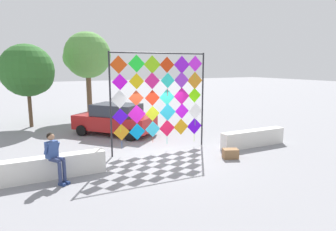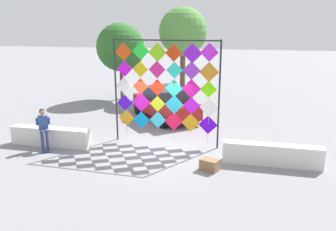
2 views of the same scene
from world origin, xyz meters
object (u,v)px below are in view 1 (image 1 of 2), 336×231
kite_display_rack (160,95)px  tree_palm_like (28,72)px  parked_car (115,119)px  seated_vendor (55,154)px  tree_far_right (86,56)px  cardboard_box_large (230,154)px

kite_display_rack → tree_palm_like: size_ratio=0.88×
kite_display_rack → parked_car: bearing=104.0°
seated_vendor → tree_palm_like: size_ratio=0.33×
kite_display_rack → tree_far_right: bearing=97.4°
parked_car → cardboard_box_large: 6.66m
cardboard_box_large → parked_car: bearing=116.3°
tree_palm_like → parked_car: bearing=-47.4°
parked_car → kite_display_rack: bearing=-76.0°
kite_display_rack → tree_far_right: 9.61m
seated_vendor → tree_far_right: tree_far_right is taller
tree_far_right → cardboard_box_large: bearing=-74.4°
kite_display_rack → cardboard_box_large: bearing=-48.0°
kite_display_rack → parked_car: kite_display_rack is taller
tree_far_right → tree_palm_like: bearing=-159.2°
parked_car → tree_far_right: (-0.29, 5.63, 3.43)m
tree_palm_like → tree_far_right: (3.63, 1.38, 1.01)m
cardboard_box_large → tree_far_right: bearing=105.6°
kite_display_rack → parked_car: 4.14m
tree_palm_like → tree_far_right: tree_far_right is taller
kite_display_rack → parked_car: (-0.93, 3.72, -1.57)m
seated_vendor → parked_car: (3.48, 5.45, -0.11)m
cardboard_box_large → seated_vendor: bearing=175.6°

